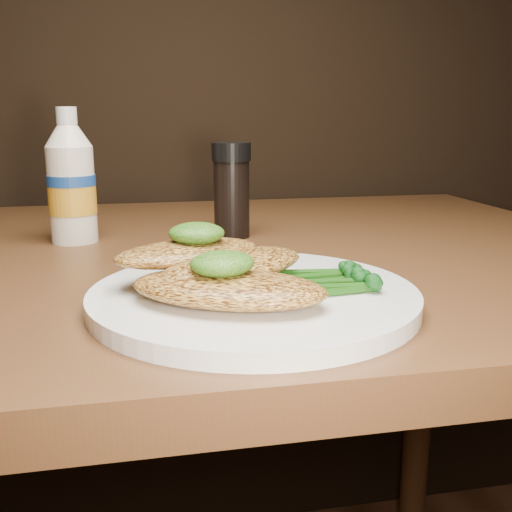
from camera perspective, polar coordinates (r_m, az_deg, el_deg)
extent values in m
cylinder|color=white|center=(0.53, -0.22, -3.90)|extent=(0.29, 0.29, 0.01)
ellipsoid|color=gold|center=(0.48, -2.65, -3.08)|extent=(0.18, 0.15, 0.03)
ellipsoid|color=gold|center=(0.52, -2.09, -0.88)|extent=(0.16, 0.14, 0.02)
ellipsoid|color=gold|center=(0.54, -6.45, 0.32)|extent=(0.15, 0.11, 0.02)
ellipsoid|color=#07330A|center=(0.48, -3.23, -0.72)|extent=(0.07, 0.06, 0.02)
ellipsoid|color=#07330A|center=(0.54, -5.67, 2.18)|extent=(0.06, 0.05, 0.02)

